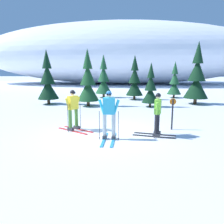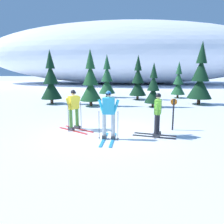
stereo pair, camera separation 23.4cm
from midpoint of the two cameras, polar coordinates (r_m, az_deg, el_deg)
ground_plane at (r=9.54m, az=-0.91°, el=-5.38°), size 120.00×120.00×0.00m
skier_yellow_jacket at (r=9.99m, az=-8.88°, el=0.77°), size 1.68×1.34×1.77m
skier_cyan_jacket at (r=8.54m, az=-0.08°, el=-0.51°), size 0.81×1.74×1.86m
skier_lime_jacket at (r=9.13m, az=12.02°, el=-0.49°), size 1.74×0.84×1.73m
pine_tree_far_left at (r=17.59m, az=-14.66°, el=7.39°), size 1.54×1.54×4.00m
pine_tree_left at (r=16.11m, az=-4.97°, el=7.36°), size 1.53×1.53×3.97m
pine_tree_center_left at (r=20.71m, az=-0.94°, el=8.09°), size 1.49×1.49×3.86m
pine_tree_center at (r=19.44m, az=6.83°, el=7.66°), size 1.44×1.44×3.73m
pine_tree_center_right at (r=15.92m, az=10.70°, el=5.77°), size 1.18×1.18×3.05m
pine_tree_right at (r=21.29m, az=16.55°, el=7.03°), size 1.25×1.25×3.24m
pine_tree_far_right at (r=18.00m, az=21.57°, el=7.82°), size 1.76×1.76×4.57m
snow_ridge_background at (r=38.51m, az=3.98°, el=14.45°), size 47.90×16.82×9.93m
trail_marker_post at (r=10.25m, az=15.72°, el=-0.08°), size 0.28×0.07×1.39m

